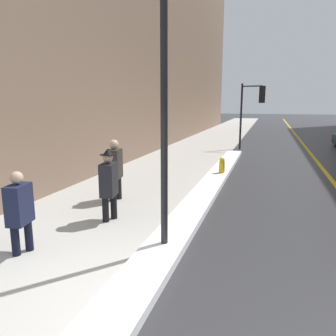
{
  "coord_description": "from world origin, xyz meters",
  "views": [
    {
      "loc": [
        1.86,
        -3.33,
        2.58
      ],
      "look_at": [
        -0.4,
        4.0,
        1.05
      ],
      "focal_mm": 35.0,
      "sensor_mm": 36.0,
      "label": 1
    }
  ],
  "objects_px": {
    "lamp_post": "(164,94)",
    "pedestrian_nearside": "(115,167)",
    "pedestrian_in_fedora": "(109,182)",
    "traffic_light_near": "(254,102)",
    "fire_hydrant": "(222,167)",
    "pedestrian_trailing": "(19,209)"
  },
  "relations": [
    {
      "from": "traffic_light_near",
      "to": "pedestrian_trailing",
      "type": "bearing_deg",
      "value": -93.44
    },
    {
      "from": "pedestrian_nearside",
      "to": "fire_hydrant",
      "type": "bearing_deg",
      "value": 137.42
    },
    {
      "from": "pedestrian_nearside",
      "to": "pedestrian_trailing",
      "type": "bearing_deg",
      "value": -12.61
    },
    {
      "from": "traffic_light_near",
      "to": "fire_hydrant",
      "type": "bearing_deg",
      "value": -86.32
    },
    {
      "from": "lamp_post",
      "to": "fire_hydrant",
      "type": "bearing_deg",
      "value": 88.76
    },
    {
      "from": "lamp_post",
      "to": "fire_hydrant",
      "type": "height_order",
      "value": "lamp_post"
    },
    {
      "from": "traffic_light_near",
      "to": "pedestrian_nearside",
      "type": "xyz_separation_m",
      "value": [
        -2.98,
        -11.16,
        -1.71
      ]
    },
    {
      "from": "pedestrian_trailing",
      "to": "fire_hydrant",
      "type": "bearing_deg",
      "value": 150.41
    },
    {
      "from": "traffic_light_near",
      "to": "pedestrian_nearside",
      "type": "height_order",
      "value": "traffic_light_near"
    },
    {
      "from": "lamp_post",
      "to": "pedestrian_in_fedora",
      "type": "height_order",
      "value": "lamp_post"
    },
    {
      "from": "traffic_light_near",
      "to": "pedestrian_in_fedora",
      "type": "distance_m",
      "value": 12.94
    },
    {
      "from": "pedestrian_in_fedora",
      "to": "pedestrian_nearside",
      "type": "bearing_deg",
      "value": -168.87
    },
    {
      "from": "traffic_light_near",
      "to": "pedestrian_nearside",
      "type": "distance_m",
      "value": 11.67
    },
    {
      "from": "pedestrian_trailing",
      "to": "pedestrian_in_fedora",
      "type": "xyz_separation_m",
      "value": [
        0.7,
        1.92,
        0.08
      ]
    },
    {
      "from": "lamp_post",
      "to": "pedestrian_nearside",
      "type": "bearing_deg",
      "value": 130.82
    },
    {
      "from": "pedestrian_trailing",
      "to": "fire_hydrant",
      "type": "relative_size",
      "value": 2.09
    },
    {
      "from": "lamp_post",
      "to": "pedestrian_in_fedora",
      "type": "xyz_separation_m",
      "value": [
        -1.62,
        1.1,
        -1.83
      ]
    },
    {
      "from": "pedestrian_trailing",
      "to": "pedestrian_in_fedora",
      "type": "relative_size",
      "value": 0.9
    },
    {
      "from": "traffic_light_near",
      "to": "pedestrian_nearside",
      "type": "relative_size",
      "value": 2.21
    },
    {
      "from": "pedestrian_in_fedora",
      "to": "fire_hydrant",
      "type": "xyz_separation_m",
      "value": [
        1.76,
        5.14,
        -0.54
      ]
    },
    {
      "from": "lamp_post",
      "to": "traffic_light_near",
      "type": "height_order",
      "value": "lamp_post"
    },
    {
      "from": "pedestrian_trailing",
      "to": "fire_hydrant",
      "type": "height_order",
      "value": "pedestrian_trailing"
    }
  ]
}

